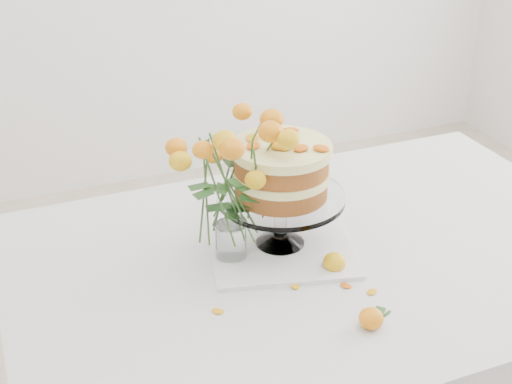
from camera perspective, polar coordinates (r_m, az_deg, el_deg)
table at (r=1.69m, az=5.34°, el=-7.08°), size 1.43×0.93×0.76m
napkin at (r=1.65m, az=1.93°, el=-4.20°), size 0.39×0.39×0.01m
cake_stand at (r=1.56m, az=2.03°, el=1.33°), size 0.29×0.29×0.26m
rose_vase at (r=1.51m, az=-2.11°, el=1.31°), size 0.26×0.26×0.36m
loose_rose_near at (r=1.57m, az=6.30°, el=-5.60°), size 0.09×0.05×0.04m
loose_rose_far at (r=1.42m, az=9.20°, el=-9.95°), size 0.08×0.05×0.04m
stray_petal_a at (r=1.52m, az=3.13°, el=-7.52°), size 0.03×0.02×0.00m
stray_petal_b at (r=1.53m, az=7.19°, el=-7.46°), size 0.03×0.02×0.00m
stray_petal_c at (r=1.52m, az=9.25°, el=-7.90°), size 0.03×0.02×0.00m
stray_petal_d at (r=1.51m, az=-2.52°, el=-7.67°), size 0.03×0.02×0.00m
stray_petal_e at (r=1.45m, az=-3.07°, el=-9.52°), size 0.03×0.02×0.00m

